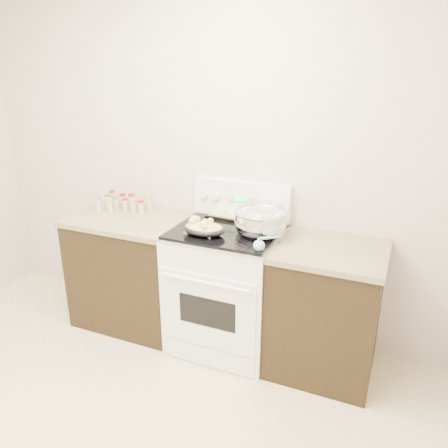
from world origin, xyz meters
The scene contains 10 objects.
room_shell centered at (0.00, 0.00, 1.70)m, with size 4.10×3.60×2.75m.
counter_left centered at (-0.48, 1.43, 0.46)m, with size 0.93×0.67×0.92m.
counter_right centered at (1.08, 1.43, 0.46)m, with size 0.73×0.67×0.92m.
kitchen_range centered at (0.35, 1.42, 0.49)m, with size 0.78×0.73×1.22m.
mixing_bowl centered at (0.59, 1.43, 1.03)m, with size 0.48×0.48×0.22m.
roasting_pan centered at (0.25, 1.26, 0.99)m, with size 0.31×0.22×0.12m.
baking_sheet centered at (0.30, 1.70, 0.96)m, with size 0.41×0.30×0.06m.
wooden_spoon centered at (0.16, 1.25, 0.95)m, with size 0.22×0.21×0.04m.
blue_ladle centered at (0.69, 1.17, 0.97)m, with size 0.13×0.25×0.09m.
spice_jars centered at (-0.63, 1.57, 0.98)m, with size 0.40×0.24×0.13m.
Camera 1 is at (1.48, -1.25, 2.04)m, focal length 35.00 mm.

